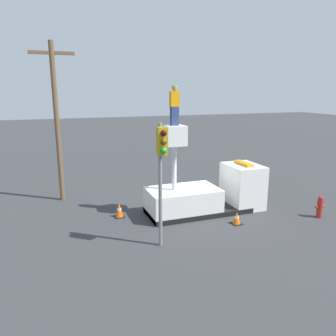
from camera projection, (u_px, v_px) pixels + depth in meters
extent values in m
plane|color=#38383A|center=(198.00, 212.00, 16.13)|extent=(120.00, 120.00, 0.00)
cube|color=black|center=(198.00, 210.00, 16.11)|extent=(4.99, 2.10, 0.24)
cube|color=white|center=(183.00, 202.00, 15.72)|extent=(3.39, 2.04, 1.29)
cube|color=white|center=(243.00, 186.00, 16.71)|extent=(1.60, 2.04, 2.20)
cube|color=black|center=(257.00, 176.00, 16.88)|extent=(0.03, 1.74, 0.88)
cube|color=orange|center=(244.00, 163.00, 16.44)|extent=(0.36, 1.23, 0.14)
cylinder|color=silver|center=(174.00, 167.00, 15.16)|extent=(0.22, 0.22, 2.22)
cube|color=white|center=(174.00, 135.00, 14.82)|extent=(0.94, 0.94, 0.90)
cube|color=navy|center=(174.00, 116.00, 14.62)|extent=(0.34, 0.26, 0.84)
cube|color=#F29E0C|center=(174.00, 99.00, 14.45)|extent=(0.40, 0.26, 0.66)
sphere|color=tan|center=(175.00, 89.00, 14.35)|extent=(0.23, 0.23, 0.23)
cylinder|color=yellow|center=(175.00, 87.00, 14.33)|extent=(0.26, 0.26, 0.09)
cylinder|color=gray|center=(160.00, 186.00, 12.14)|extent=(0.14, 0.14, 4.75)
cube|color=#B79314|center=(162.00, 141.00, 11.55)|extent=(0.34, 0.28, 1.00)
sphere|color=#490707|center=(164.00, 133.00, 11.31)|extent=(0.22, 0.22, 0.22)
sphere|color=#503C07|center=(164.00, 142.00, 11.38)|extent=(0.22, 0.22, 0.22)
sphere|color=green|center=(164.00, 151.00, 11.45)|extent=(0.22, 0.22, 0.22)
cylinder|color=#B2231E|center=(320.00, 208.00, 15.38)|extent=(0.26, 0.26, 0.88)
sphere|color=#B2231E|center=(321.00, 198.00, 15.26)|extent=(0.22, 0.22, 0.22)
cylinder|color=#B2231E|center=(317.00, 207.00, 15.30)|extent=(0.12, 0.10, 0.10)
cylinder|color=#B2231E|center=(323.00, 206.00, 15.42)|extent=(0.12, 0.10, 0.10)
cube|color=black|center=(119.00, 217.00, 15.53)|extent=(0.47, 0.47, 0.03)
cone|color=orange|center=(119.00, 210.00, 15.45)|extent=(0.39, 0.39, 0.69)
cylinder|color=white|center=(119.00, 209.00, 15.44)|extent=(0.20, 0.20, 0.10)
cube|color=black|center=(236.00, 223.00, 14.72)|extent=(0.46, 0.46, 0.03)
cone|color=orange|center=(237.00, 218.00, 14.66)|extent=(0.38, 0.38, 0.56)
cylinder|color=white|center=(237.00, 217.00, 14.65)|extent=(0.20, 0.20, 0.08)
cylinder|color=brown|center=(57.00, 124.00, 17.04)|extent=(0.26, 0.26, 8.27)
cube|color=brown|center=(51.00, 53.00, 16.22)|extent=(2.20, 0.16, 0.16)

